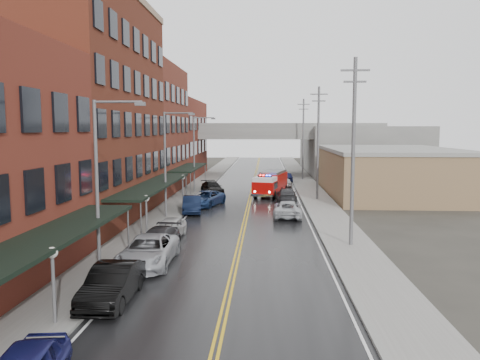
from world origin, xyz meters
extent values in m
plane|color=#2D2B26|center=(0.00, 0.00, 0.00)|extent=(220.00, 220.00, 0.00)
cube|color=black|center=(0.00, 30.00, 0.01)|extent=(11.00, 160.00, 0.02)
cube|color=slate|center=(-7.30, 30.00, 0.07)|extent=(3.00, 160.00, 0.15)
cube|color=slate|center=(7.30, 30.00, 0.07)|extent=(3.00, 160.00, 0.15)
cube|color=gray|center=(-5.65, 30.00, 0.07)|extent=(0.30, 160.00, 0.15)
cube|color=gray|center=(5.65, 30.00, 0.07)|extent=(0.30, 160.00, 0.15)
cube|color=#542016|center=(-13.30, 23.00, 9.00)|extent=(9.00, 20.00, 18.00)
cube|color=brown|center=(-13.30, 40.50, 7.50)|extent=(9.00, 15.00, 15.00)
cube|color=maroon|center=(-13.30, 58.00, 6.00)|extent=(9.00, 20.00, 12.00)
cube|color=olive|center=(16.00, 40.00, 2.50)|extent=(14.00, 22.00, 5.00)
cube|color=slate|center=(18.00, 70.00, 4.00)|extent=(18.00, 30.00, 8.00)
cube|color=black|center=(-7.50, 4.00, 3.00)|extent=(2.60, 16.00, 0.18)
cylinder|color=slate|center=(-6.35, 11.60, 1.50)|extent=(0.10, 0.10, 3.00)
cube|color=black|center=(-7.50, 23.00, 3.00)|extent=(2.60, 18.00, 0.18)
cylinder|color=slate|center=(-6.35, 14.40, 1.50)|extent=(0.10, 0.10, 3.00)
cylinder|color=slate|center=(-6.35, 31.60, 1.50)|extent=(0.10, 0.10, 3.00)
cube|color=black|center=(-7.50, 40.50, 3.00)|extent=(2.60, 13.00, 0.18)
cylinder|color=slate|center=(-6.35, 34.40, 1.50)|extent=(0.10, 0.10, 3.00)
cylinder|color=slate|center=(-6.35, 46.60, 1.50)|extent=(0.10, 0.10, 3.00)
cylinder|color=#59595B|center=(-6.40, 2.00, 1.40)|extent=(0.14, 0.14, 2.80)
sphere|color=silver|center=(-6.40, 2.00, 2.90)|extent=(0.44, 0.44, 0.44)
cylinder|color=#59595B|center=(-6.40, 16.00, 1.40)|extent=(0.14, 0.14, 2.80)
sphere|color=silver|center=(-6.40, 16.00, 2.90)|extent=(0.44, 0.44, 0.44)
cylinder|color=#59595B|center=(-6.40, 30.00, 1.40)|extent=(0.14, 0.14, 2.80)
sphere|color=silver|center=(-6.40, 30.00, 2.90)|extent=(0.44, 0.44, 0.44)
cylinder|color=#59595B|center=(-6.80, 8.00, 4.50)|extent=(0.18, 0.18, 9.00)
cylinder|color=#59595B|center=(-5.60, 8.00, 8.90)|extent=(2.40, 0.12, 0.12)
cube|color=#59595B|center=(-4.50, 8.00, 8.80)|extent=(0.50, 0.22, 0.18)
cylinder|color=#59595B|center=(-6.80, 24.00, 4.50)|extent=(0.18, 0.18, 9.00)
cylinder|color=#59595B|center=(-5.60, 24.00, 8.90)|extent=(2.40, 0.12, 0.12)
cube|color=#59595B|center=(-4.50, 24.00, 8.80)|extent=(0.50, 0.22, 0.18)
cylinder|color=#59595B|center=(-6.80, 40.00, 4.50)|extent=(0.18, 0.18, 9.00)
cylinder|color=#59595B|center=(-5.60, 40.00, 8.90)|extent=(2.40, 0.12, 0.12)
cube|color=#59595B|center=(-4.50, 40.00, 8.80)|extent=(0.50, 0.22, 0.18)
cylinder|color=#59595B|center=(7.20, 15.00, 6.00)|extent=(0.24, 0.24, 12.00)
cube|color=#59595B|center=(7.20, 15.00, 11.20)|extent=(1.80, 0.12, 0.12)
cube|color=#59595B|center=(7.20, 15.00, 10.50)|extent=(1.40, 0.12, 0.12)
cylinder|color=#59595B|center=(7.20, 35.00, 6.00)|extent=(0.24, 0.24, 12.00)
cube|color=#59595B|center=(7.20, 35.00, 11.20)|extent=(1.80, 0.12, 0.12)
cube|color=#59595B|center=(7.20, 35.00, 10.50)|extent=(1.40, 0.12, 0.12)
cylinder|color=#59595B|center=(7.20, 55.00, 6.00)|extent=(0.24, 0.24, 12.00)
cube|color=#59595B|center=(7.20, 55.00, 11.20)|extent=(1.80, 0.12, 0.12)
cube|color=#59595B|center=(7.20, 55.00, 10.50)|extent=(1.40, 0.12, 0.12)
cube|color=slate|center=(0.00, 62.00, 6.75)|extent=(40.00, 10.00, 1.50)
cube|color=slate|center=(-11.00, 62.00, 3.00)|extent=(1.60, 8.00, 6.00)
cube|color=slate|center=(11.00, 62.00, 3.00)|extent=(1.60, 8.00, 6.00)
cube|color=#A80907|center=(2.53, 39.44, 1.47)|extent=(3.58, 5.63, 1.99)
cube|color=#A80907|center=(1.61, 35.86, 1.18)|extent=(2.90, 2.97, 1.42)
cube|color=silver|center=(1.61, 35.86, 2.13)|extent=(2.74, 2.76, 0.47)
cube|color=black|center=(1.66, 36.05, 1.47)|extent=(2.69, 2.06, 0.76)
cube|color=slate|center=(2.53, 39.44, 2.60)|extent=(3.26, 5.20, 0.28)
cube|color=black|center=(1.61, 35.86, 2.44)|extent=(1.53, 0.63, 0.13)
sphere|color=#FF0C0C|center=(1.11, 35.99, 2.52)|extent=(0.19, 0.19, 0.19)
sphere|color=#1933FF|center=(2.12, 35.74, 2.52)|extent=(0.19, 0.19, 0.19)
cylinder|color=black|center=(0.58, 36.03, 0.47)|extent=(1.00, 0.56, 0.95)
cylinder|color=black|center=(2.60, 35.52, 0.47)|extent=(1.00, 0.56, 0.95)
cylinder|color=black|center=(1.40, 39.24, 0.47)|extent=(1.00, 0.56, 0.95)
cylinder|color=black|center=(3.42, 38.72, 0.47)|extent=(1.00, 0.56, 0.95)
cylinder|color=black|center=(1.99, 41.53, 0.47)|extent=(1.00, 0.56, 0.95)
cylinder|color=black|center=(4.01, 41.02, 0.47)|extent=(1.00, 0.56, 0.95)
imported|color=black|center=(-5.00, 4.61, 0.83)|extent=(1.80, 5.02, 1.65)
imported|color=#A6A9AF|center=(-4.82, 10.20, 0.81)|extent=(2.78, 5.90, 1.63)
imported|color=#27272A|center=(-5.00, 13.29, 0.70)|extent=(2.48, 5.03, 1.41)
imported|color=#B8B8B8|center=(-4.96, 16.80, 0.71)|extent=(1.93, 4.25, 1.42)
imported|color=black|center=(-4.98, 26.73, 0.76)|extent=(2.20, 4.78, 1.52)
imported|color=navy|center=(-4.26, 30.53, 0.75)|extent=(3.98, 5.88, 1.50)
imported|color=black|center=(-4.58, 39.20, 0.72)|extent=(3.57, 5.38, 1.45)
imported|color=#B4B8BD|center=(3.60, 25.09, 0.71)|extent=(2.60, 5.24, 1.43)
imported|color=#2B2B2E|center=(3.89, 33.62, 0.72)|extent=(2.03, 4.94, 1.43)
imported|color=#B4B4B4|center=(4.07, 45.93, 0.66)|extent=(2.27, 4.11, 1.32)
imported|color=black|center=(4.34, 51.28, 0.69)|extent=(2.21, 4.40, 1.38)
camera|label=1|loc=(1.68, -14.89, 7.56)|focal=35.00mm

